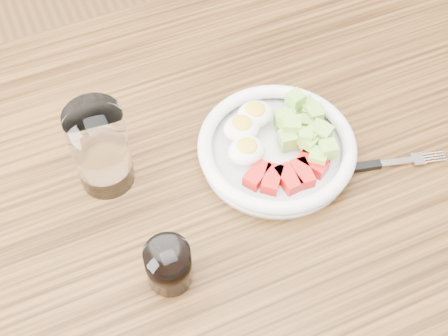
{
  "coord_description": "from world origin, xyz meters",
  "views": [
    {
      "loc": [
        -0.23,
        -0.49,
        1.57
      ],
      "look_at": [
        -0.01,
        0.01,
        0.8
      ],
      "focal_mm": 50.0,
      "sensor_mm": 36.0,
      "label": 1
    }
  ],
  "objects": [
    {
      "name": "fork",
      "position": [
        0.21,
        -0.06,
        0.77
      ],
      "size": [
        0.2,
        0.07,
        0.01
      ],
      "color": "black",
      "rests_on": "dining_table"
    },
    {
      "name": "coffee_glass",
      "position": [
        -0.15,
        -0.11,
        0.81
      ],
      "size": [
        0.06,
        0.06,
        0.07
      ],
      "color": "white",
      "rests_on": "dining_table"
    },
    {
      "name": "bowl",
      "position": [
        0.08,
        0.02,
        0.79
      ],
      "size": [
        0.25,
        0.25,
        0.06
      ],
      "color": "white",
      "rests_on": "dining_table"
    },
    {
      "name": "water_glass",
      "position": [
        -0.17,
        0.09,
        0.85
      ],
      "size": [
        0.08,
        0.08,
        0.15
      ],
      "primitive_type": "cylinder",
      "color": "white",
      "rests_on": "dining_table"
    },
    {
      "name": "dining_table",
      "position": [
        0.0,
        0.0,
        0.67
      ],
      "size": [
        1.5,
        0.9,
        0.77
      ],
      "color": "brown",
      "rests_on": "ground"
    }
  ]
}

